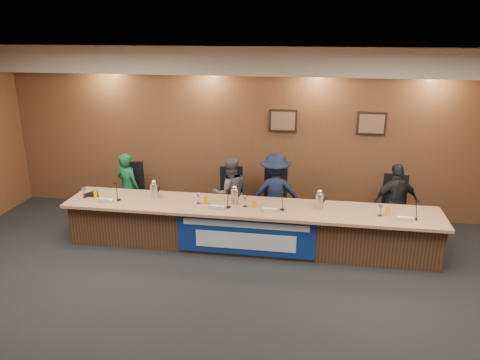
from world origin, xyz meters
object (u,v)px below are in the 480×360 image
object	(u,v)px
carafe_mid	(235,196)
panelist_c	(275,193)
panelist_d	(395,202)
office_chair_b	(231,201)
office_chair_a	(131,195)
office_chair_c	(275,203)
office_chair_d	(393,210)
carafe_right	(319,201)
panelist_a	(128,187)
dais_body	(249,227)
panelist_b	(230,193)
carafe_left	(154,191)
banner	(245,236)
speakerphone	(93,194)

from	to	relation	value
carafe_mid	panelist_c	bearing A→B (deg)	49.63
panelist_d	office_chair_b	xyz separation A→B (m)	(-2.87, 0.10, -0.20)
office_chair_a	carafe_mid	world-z (taller)	carafe_mid
office_chair_c	carafe_mid	world-z (taller)	carafe_mid
office_chair_d	carafe_right	size ratio (longest dim) A/B	1.84
panelist_a	carafe_right	bearing A→B (deg)	-169.66
dais_body	panelist_b	bearing A→B (deg)	122.06
office_chair_b	office_chair_d	xyz separation A→B (m)	(2.87, 0.00, 0.00)
office_chair_c	carafe_left	xyz separation A→B (m)	(-1.99, -0.78, 0.40)
office_chair_b	panelist_a	bearing A→B (deg)	174.92
panelist_d	office_chair_a	bearing A→B (deg)	-18.18
banner	panelist_b	distance (m)	1.26
panelist_a	panelist_c	size ratio (longest dim) A/B	0.93
panelist_d	carafe_left	distance (m)	4.11
office_chair_b	carafe_left	bearing A→B (deg)	-154.52
carafe_right	office_chair_c	bearing A→B (deg)	133.10
panelist_b	carafe_left	bearing A→B (deg)	5.31
office_chair_c	office_chair_a	bearing A→B (deg)	174.82
speakerphone	carafe_left	bearing A→B (deg)	2.47
office_chair_a	carafe_right	bearing A→B (deg)	-19.23
banner	office_chair_c	world-z (taller)	banner
carafe_mid	carafe_right	bearing A→B (deg)	-0.51
office_chair_a	carafe_right	size ratio (longest dim) A/B	1.84
office_chair_b	office_chair_d	bearing A→B (deg)	-8.04
panelist_a	panelist_b	world-z (taller)	same
panelist_c	office_chair_c	size ratio (longest dim) A/B	2.99
panelist_b	panelist_d	bearing A→B (deg)	155.32
office_chair_a	office_chair_b	bearing A→B (deg)	-6.10
panelist_c	office_chair_b	size ratio (longest dim) A/B	2.99
office_chair_a	office_chair_c	size ratio (longest dim) A/B	1.00
office_chair_c	carafe_left	bearing A→B (deg)	-163.79
panelist_b	dais_body	bearing A→B (deg)	97.38
banner	office_chair_a	xyz separation A→B (m)	(-2.39, 1.24, 0.10)
panelist_c	office_chair_c	xyz separation A→B (m)	(0.00, 0.10, -0.24)
panelist_d	panelist_c	bearing A→B (deg)	-16.99
panelist_b	office_chair_d	xyz separation A→B (m)	(2.87, 0.10, -0.18)
office_chair_d	office_chair_a	bearing A→B (deg)	-172.74
banner	panelist_c	bearing A→B (deg)	72.69
panelist_d	panelist_b	bearing A→B (deg)	-16.99
office_chair_b	office_chair_d	distance (m)	2.87
dais_body	office_chair_a	world-z (taller)	dais_body
speakerphone	office_chair_c	bearing A→B (deg)	15.01
panelist_a	office_chair_c	xyz separation A→B (m)	(2.75, 0.10, -0.18)
office_chair_c	carafe_left	world-z (taller)	carafe_left
office_chair_c	speakerphone	distance (m)	3.20
panelist_a	panelist_d	world-z (taller)	panelist_d
office_chair_d	panelist_d	bearing A→B (deg)	-82.74
panelist_c	speakerphone	bearing A→B (deg)	3.97
banner	panelist_d	bearing A→B (deg)	25.35
banner	panelist_a	xyz separation A→B (m)	(-2.39, 1.14, 0.28)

